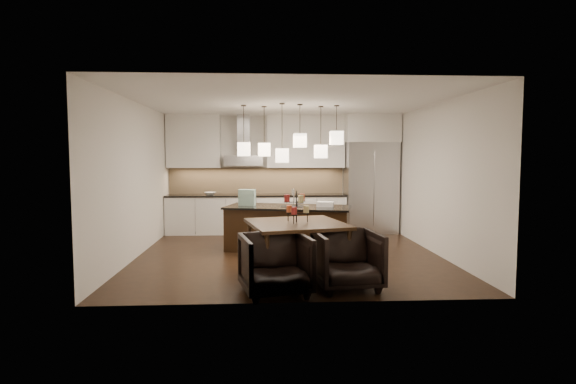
{
  "coord_description": "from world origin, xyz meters",
  "views": [
    {
      "loc": [
        -0.47,
        -8.19,
        1.81
      ],
      "look_at": [
        0.0,
        0.2,
        1.15
      ],
      "focal_mm": 28.0,
      "sensor_mm": 36.0,
      "label": 1
    }
  ],
  "objects": [
    {
      "name": "wall_front",
      "position": [
        0.0,
        -2.76,
        1.4
      ],
      "size": [
        5.5,
        0.02,
        2.8
      ],
      "primitive_type": "cube",
      "color": "silver",
      "rests_on": "ground"
    },
    {
      "name": "dining_table",
      "position": [
        0.03,
        -1.48,
        0.41
      ],
      "size": [
        1.64,
        1.64,
        0.82
      ],
      "primitive_type": null,
      "rotation": [
        0.0,
        0.0,
        0.22
      ],
      "color": "black",
      "rests_on": "floor"
    },
    {
      "name": "pendant_e",
      "position": [
        0.95,
        0.47,
        2.17
      ],
      "size": [
        0.24,
        0.24,
        0.26
      ],
      "primitive_type": "cube",
      "color": "beige",
      "rests_on": "ceiling"
    },
    {
      "name": "lower_cabinets",
      "position": [
        -0.62,
        2.43,
        0.44
      ],
      "size": [
        4.21,
        0.62,
        0.88
      ],
      "primitive_type": "cube",
      "color": "silver",
      "rests_on": "floor"
    },
    {
      "name": "hood_chimney",
      "position": [
        -0.93,
        2.59,
        2.32
      ],
      "size": [
        0.3,
        0.28,
        0.96
      ],
      "primitive_type": "cube",
      "color": "#B7B7BA",
      "rests_on": "hood_canopy"
    },
    {
      "name": "wall_right",
      "position": [
        2.76,
        0.0,
        1.4
      ],
      "size": [
        0.02,
        5.5,
        2.8
      ],
      "primitive_type": "cube",
      "color": "silver",
      "rests_on": "ground"
    },
    {
      "name": "island_body",
      "position": [
        0.02,
        0.44,
        0.41
      ],
      "size": [
        2.48,
        1.47,
        0.82
      ],
      "primitive_type": "cube",
      "rotation": [
        0.0,
        0.0,
        -0.25
      ],
      "color": "black",
      "rests_on": "floor"
    },
    {
      "name": "refrigerator",
      "position": [
        2.1,
        2.38,
        1.07
      ],
      "size": [
        1.2,
        0.72,
        2.15
      ],
      "primitive_type": "cube",
      "color": "#B7B7BA",
      "rests_on": "floor"
    },
    {
      "name": "fruit_bowl",
      "position": [
        -1.71,
        2.38,
        0.95
      ],
      "size": [
        0.32,
        0.32,
        0.06
      ],
      "primitive_type": "imported",
      "rotation": [
        0.0,
        0.0,
        -0.25
      ],
      "color": "silver",
      "rests_on": "countertop"
    },
    {
      "name": "candle_b",
      "position": [
        -0.07,
        -1.37,
        1.02
      ],
      "size": [
        0.1,
        0.1,
        0.11
      ],
      "primitive_type": "cylinder",
      "rotation": [
        0.0,
        0.0,
        0.22
      ],
      "color": "#E35E31",
      "rests_on": "candelabra"
    },
    {
      "name": "faucet",
      "position": [
        0.13,
        0.51,
        1.03
      ],
      "size": [
        0.14,
        0.24,
        0.35
      ],
      "primitive_type": null,
      "rotation": [
        0.0,
        0.0,
        -0.25
      ],
      "color": "silver",
      "rests_on": "island_top"
    },
    {
      "name": "fridge_panel",
      "position": [
        2.1,
        2.38,
        2.47
      ],
      "size": [
        1.26,
        0.72,
        0.65
      ],
      "primitive_type": "cube",
      "color": "silver",
      "rests_on": "refrigerator"
    },
    {
      "name": "upper_cab_left",
      "position": [
        -2.1,
        2.57,
        2.17
      ],
      "size": [
        1.25,
        0.35,
        1.25
      ],
      "primitive_type": "cube",
      "color": "silver",
      "rests_on": "wall_back"
    },
    {
      "name": "candle_e",
      "position": [
        -0.11,
        -1.49,
        1.19
      ],
      "size": [
        0.1,
        0.1,
        0.11
      ],
      "primitive_type": "cylinder",
      "rotation": [
        0.0,
        0.0,
        0.22
      ],
      "color": "#A42625",
      "rests_on": "candelabra"
    },
    {
      "name": "wall_back",
      "position": [
        0.0,
        2.76,
        1.4
      ],
      "size": [
        5.5,
        0.02,
        2.8
      ],
      "primitive_type": "cube",
      "color": "silver",
      "rests_on": "ground"
    },
    {
      "name": "pendant_f",
      "position": [
        -0.11,
        0.19,
        1.83
      ],
      "size": [
        0.24,
        0.24,
        0.26
      ],
      "primitive_type": "cube",
      "color": "beige",
      "rests_on": "ceiling"
    },
    {
      "name": "candle_d",
      "position": [
        0.13,
        -1.36,
        1.19
      ],
      "size": [
        0.1,
        0.1,
        0.11
      ],
      "primitive_type": "cylinder",
      "rotation": [
        0.0,
        0.0,
        0.22
      ],
      "color": "#E35E31",
      "rests_on": "candelabra"
    },
    {
      "name": "island_top",
      "position": [
        0.02,
        0.44,
        0.84
      ],
      "size": [
        2.57,
        1.56,
        0.04
      ],
      "primitive_type": "cube",
      "rotation": [
        0.0,
        0.0,
        -0.25
      ],
      "color": "black",
      "rests_on": "island_body"
    },
    {
      "name": "armchair_right",
      "position": [
        0.68,
        -2.17,
        0.4
      ],
      "size": [
        0.95,
        0.97,
        0.8
      ],
      "primitive_type": "imported",
      "rotation": [
        0.0,
        0.0,
        0.12
      ],
      "color": "black",
      "rests_on": "floor"
    },
    {
      "name": "floor",
      "position": [
        0.0,
        0.0,
        -0.01
      ],
      "size": [
        5.5,
        5.5,
        0.02
      ],
      "primitive_type": "cube",
      "color": "black",
      "rests_on": "ground"
    },
    {
      "name": "pendant_a",
      "position": [
        -0.84,
        0.54,
        1.95
      ],
      "size": [
        0.24,
        0.24,
        0.26
      ],
      "primitive_type": "cube",
      "color": "beige",
      "rests_on": "ceiling"
    },
    {
      "name": "pendant_c",
      "position": [
        0.23,
        0.33,
        2.12
      ],
      "size": [
        0.24,
        0.24,
        0.26
      ],
      "primitive_type": "cube",
      "color": "beige",
      "rests_on": "ceiling"
    },
    {
      "name": "wall_left",
      "position": [
        -2.76,
        0.0,
        1.4
      ],
      "size": [
        0.02,
        5.5,
        2.8
      ],
      "primitive_type": "cube",
      "color": "silver",
      "rests_on": "ground"
    },
    {
      "name": "pendant_b",
      "position": [
        -0.44,
        0.7,
        1.95
      ],
      "size": [
        0.24,
        0.24,
        0.26
      ],
      "primitive_type": "cube",
      "color": "beige",
      "rests_on": "ceiling"
    },
    {
      "name": "ceiling",
      "position": [
        0.0,
        0.0,
        2.81
      ],
      "size": [
        5.5,
        5.5,
        0.02
      ],
      "primitive_type": "cube",
      "color": "white",
      "rests_on": "wall_back"
    },
    {
      "name": "backsplash",
      "position": [
        -0.62,
        2.73,
        1.24
      ],
      "size": [
        4.21,
        0.02,
        0.63
      ],
      "primitive_type": "cube",
      "color": "tan",
      "rests_on": "countertop"
    },
    {
      "name": "candle_a",
      "position": [
        0.18,
        -1.44,
        1.02
      ],
      "size": [
        0.1,
        0.1,
        0.11
      ],
      "primitive_type": "cylinder",
      "rotation": [
        0.0,
        0.0,
        0.22
      ],
      "color": "#EBDC8F",
      "rests_on": "candelabra"
    },
    {
      "name": "candelabra",
      "position": [
        0.03,
        -1.48,
        1.06
      ],
      "size": [
        0.47,
        0.47,
        0.48
      ],
      "primitive_type": null,
      "rotation": [
        0.0,
        0.0,
        0.22
      ],
      "color": "black",
      "rests_on": "dining_table"
    },
    {
      "name": "upper_cab_right",
      "position": [
        0.55,
        2.57,
        2.17
      ],
      "size": [
        1.85,
        0.35,
        1.25
      ],
      "primitive_type": "cube",
      "color": "silver",
      "rests_on": "wall_back"
    },
    {
      "name": "tote_bag",
      "position": [
        -0.78,
        0.61,
        1.01
      ],
      "size": [
        0.35,
        0.24,
        0.32
      ],
      "primitive_type": "cube",
      "rotation": [
        0.0,
        0.0,
        -0.25
      ],
      "color": "#21634B",
      "rests_on": "island_top"
    },
    {
      "name": "candle_c",
      "position": [
        -0.01,
        -1.62,
        1.02
      ],
      "size": [
        0.1,
        0.1,
        0.11
      ],
      "primitive_type": "cylinder",
      "rotation": [
        0.0,
        0.0,
        0.22
      ],
      "color": "#A42625",
      "rests_on": "candelabra"
    },
    {
      "name": "candle_f",
      "position": [
        0.09,
        -1.61,
        1.19
      ],
      "size": [
        0.1,
        0.1,
        0.11
      ],
      "primitive_type": "cylinder",
      "rotation": [
        0.0,
        0.0,
        0.22
      ],
      "color": "#EBDC8F",
      "rests_on": "candelabra"
    },
    {
      "name": "food_container",
      "position": [
        0.73,
        0.34,
        0.9
      ],
      "size": [
        0.36,
        0.29,
        0.09
      ],
      "primitive_type": "cube",
      "rotation": [
        0.0,
        0.0,
        -0.25
      ],
      "color": "silver",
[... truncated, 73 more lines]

